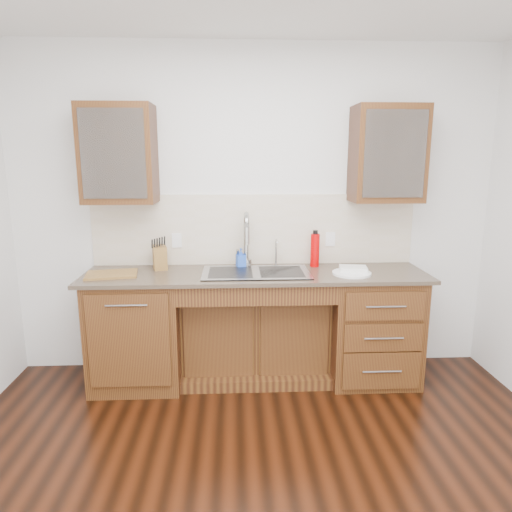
{
  "coord_description": "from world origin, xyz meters",
  "views": [
    {
      "loc": [
        -0.16,
        -2.06,
        1.8
      ],
      "look_at": [
        0.0,
        1.4,
        1.05
      ],
      "focal_mm": 32.0,
      "sensor_mm": 36.0,
      "label": 1
    }
  ],
  "objects_px": {
    "soap_bottle": "(241,258)",
    "knife_block": "(160,257)",
    "water_bottle": "(315,250)",
    "cutting_board": "(112,274)",
    "plate": "(352,273)"
  },
  "relations": [
    {
      "from": "knife_block",
      "to": "plate",
      "type": "bearing_deg",
      "value": -23.98
    },
    {
      "from": "soap_bottle",
      "to": "knife_block",
      "type": "height_order",
      "value": "knife_block"
    },
    {
      "from": "water_bottle",
      "to": "cutting_board",
      "type": "relative_size",
      "value": 0.72
    },
    {
      "from": "knife_block",
      "to": "cutting_board",
      "type": "relative_size",
      "value": 0.5
    },
    {
      "from": "water_bottle",
      "to": "knife_block",
      "type": "bearing_deg",
      "value": -179.22
    },
    {
      "from": "soap_bottle",
      "to": "knife_block",
      "type": "xyz_separation_m",
      "value": [
        -0.66,
        -0.01,
        0.01
      ]
    },
    {
      "from": "water_bottle",
      "to": "plate",
      "type": "height_order",
      "value": "water_bottle"
    },
    {
      "from": "water_bottle",
      "to": "knife_block",
      "type": "xyz_separation_m",
      "value": [
        -1.28,
        -0.02,
        -0.04
      ]
    },
    {
      "from": "plate",
      "to": "cutting_board",
      "type": "xyz_separation_m",
      "value": [
        -1.86,
        0.05,
        0.0
      ]
    },
    {
      "from": "plate",
      "to": "cutting_board",
      "type": "distance_m",
      "value": 1.86
    },
    {
      "from": "knife_block",
      "to": "cutting_board",
      "type": "bearing_deg",
      "value": -163.36
    },
    {
      "from": "cutting_board",
      "to": "plate",
      "type": "bearing_deg",
      "value": -1.66
    },
    {
      "from": "soap_bottle",
      "to": "cutting_board",
      "type": "height_order",
      "value": "soap_bottle"
    },
    {
      "from": "plate",
      "to": "cutting_board",
      "type": "relative_size",
      "value": 0.79
    },
    {
      "from": "soap_bottle",
      "to": "plate",
      "type": "distance_m",
      "value": 0.9
    }
  ]
}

